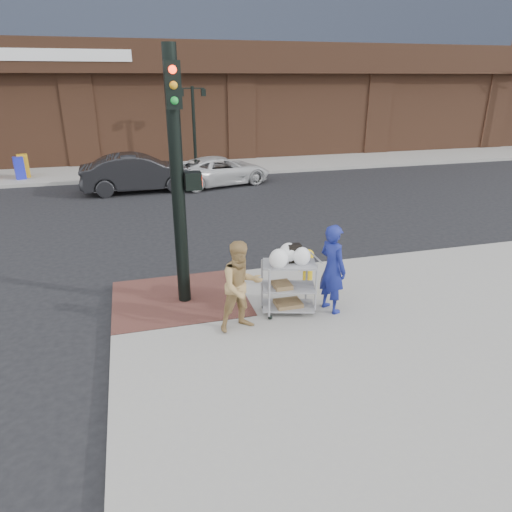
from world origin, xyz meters
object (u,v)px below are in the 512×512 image
object	(u,v)px
woman_blue	(332,269)
utility_cart	(289,282)
lamp_post	(194,118)
pedestrian_tan	(241,286)
fire_hydrant	(308,269)
minivan_white	(221,171)
traffic_signal_pole	(178,175)
sedan_dark	(139,173)

from	to	relation	value
woman_blue	utility_cart	world-z (taller)	woman_blue
lamp_post	pedestrian_tan	xyz separation A→B (m)	(-1.61, -16.66, -1.60)
fire_hydrant	pedestrian_tan	bearing A→B (deg)	-144.67
minivan_white	utility_cart	xyz separation A→B (m)	(-1.14, -12.53, 0.16)
woman_blue	lamp_post	bearing A→B (deg)	-17.17
traffic_signal_pole	woman_blue	size ratio (longest dim) A/B	2.75
utility_cart	fire_hydrant	xyz separation A→B (m)	(0.77, 0.92, -0.17)
minivan_white	fire_hydrant	size ratio (longest dim) A/B	4.88
traffic_signal_pole	fire_hydrant	size ratio (longest dim) A/B	5.38
sedan_dark	traffic_signal_pole	bearing A→B (deg)	-179.46
traffic_signal_pole	pedestrian_tan	distance (m)	2.47
fire_hydrant	sedan_dark	bearing A→B (deg)	106.01
woman_blue	pedestrian_tan	world-z (taller)	woman_blue
lamp_post	fire_hydrant	distance (m)	15.50
pedestrian_tan	minivan_white	bearing A→B (deg)	68.10
pedestrian_tan	traffic_signal_pole	bearing A→B (deg)	108.97
minivan_white	fire_hydrant	distance (m)	11.62
woman_blue	fire_hydrant	distance (m)	1.16
sedan_dark	fire_hydrant	world-z (taller)	sedan_dark
traffic_signal_pole	woman_blue	bearing A→B (deg)	-23.45
woman_blue	sedan_dark	world-z (taller)	woman_blue
lamp_post	woman_blue	bearing A→B (deg)	-88.95
sedan_dark	minivan_white	bearing A→B (deg)	-85.73
traffic_signal_pole	sedan_dark	world-z (taller)	traffic_signal_pole
lamp_post	utility_cart	distance (m)	16.39
woman_blue	pedestrian_tan	size ratio (longest dim) A/B	1.05
lamp_post	pedestrian_tan	bearing A→B (deg)	-95.51
pedestrian_tan	fire_hydrant	xyz separation A→B (m)	(1.83, 1.30, -0.39)
sedan_dark	utility_cart	bearing A→B (deg)	-170.74
lamp_post	sedan_dark	world-z (taller)	lamp_post
woman_blue	fire_hydrant	size ratio (longest dim) A/B	1.95
traffic_signal_pole	sedan_dark	distance (m)	11.27
pedestrian_tan	minivan_white	world-z (taller)	pedestrian_tan
traffic_signal_pole	lamp_post	bearing A→B (deg)	80.76
lamp_post	utility_cart	size ratio (longest dim) A/B	2.81
traffic_signal_pole	woman_blue	xyz separation A→B (m)	(2.78, -1.21, -1.77)
lamp_post	minivan_white	size ratio (longest dim) A/B	0.88
traffic_signal_pole	woman_blue	world-z (taller)	traffic_signal_pole
woman_blue	fire_hydrant	world-z (taller)	woman_blue
lamp_post	minivan_white	xyz separation A→B (m)	(0.59, -3.75, -1.99)
pedestrian_tan	utility_cart	distance (m)	1.14
sedan_dark	woman_blue	bearing A→B (deg)	-167.10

